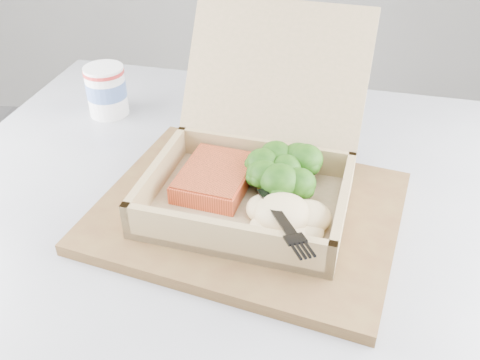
# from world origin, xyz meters

# --- Properties ---
(cafe_table) EXTENTS (0.96, 0.96, 0.74)m
(cafe_table) POSITION_xyz_m (0.51, 0.37, 0.55)
(cafe_table) COLOR black
(cafe_table) RESTS_ON floor
(serving_tray) EXTENTS (0.43, 0.38, 0.02)m
(serving_tray) POSITION_xyz_m (0.54, 0.37, 0.75)
(serving_tray) COLOR brown
(serving_tray) RESTS_ON cafe_table
(takeout_container) EXTENTS (0.30, 0.34, 0.20)m
(takeout_container) POSITION_xyz_m (0.55, 0.42, 0.81)
(takeout_container) COLOR tan
(takeout_container) RESTS_ON serving_tray
(salmon_fillet) EXTENTS (0.11, 0.13, 0.02)m
(salmon_fillet) POSITION_xyz_m (0.50, 0.40, 0.78)
(salmon_fillet) COLOR #DF502B
(salmon_fillet) RESTS_ON takeout_container
(broccoli_pile) EXTENTS (0.11, 0.11, 0.04)m
(broccoli_pile) POSITION_xyz_m (0.58, 0.41, 0.79)
(broccoli_pile) COLOR #347419
(broccoli_pile) RESTS_ON takeout_container
(mashed_potatoes) EXTENTS (0.11, 0.09, 0.04)m
(mashed_potatoes) POSITION_xyz_m (0.58, 0.33, 0.79)
(mashed_potatoes) COLOR beige
(mashed_potatoes) RESTS_ON takeout_container
(plastic_fork) EXTENTS (0.07, 0.15, 0.02)m
(plastic_fork) POSITION_xyz_m (0.57, 0.33, 0.80)
(plastic_fork) COLOR black
(plastic_fork) RESTS_ON mashed_potatoes
(paper_cup) EXTENTS (0.07, 0.07, 0.08)m
(paper_cup) POSITION_xyz_m (0.29, 0.63, 0.79)
(paper_cup) COLOR white
(paper_cup) RESTS_ON cafe_table
(receipt) EXTENTS (0.14, 0.16, 0.00)m
(receipt) POSITION_xyz_m (0.58, 0.56, 0.74)
(receipt) COLOR white
(receipt) RESTS_ON cafe_table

